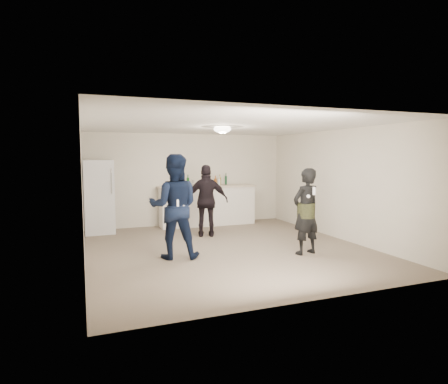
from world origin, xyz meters
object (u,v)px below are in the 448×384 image
object	(u,v)px
man	(174,206)
counter	(208,206)
spectator	(207,201)
shaker	(193,183)
woman	(306,211)
fridge	(99,197)

from	to	relation	value
man	counter	bearing A→B (deg)	-102.90
spectator	man	bearing A→B (deg)	71.55
shaker	man	distance (m)	3.14
shaker	woman	world-z (taller)	woman
counter	spectator	size ratio (longest dim) A/B	1.53
woman	man	bearing A→B (deg)	-26.05
shaker	fridge	bearing A→B (deg)	-179.96
fridge	man	world-z (taller)	man
counter	fridge	world-z (taller)	fridge
man	spectator	size ratio (longest dim) A/B	1.14
counter	shaker	size ratio (longest dim) A/B	15.29
shaker	woman	size ratio (longest dim) A/B	0.10
woman	spectator	distance (m)	2.55
counter	shaker	distance (m)	0.78
woman	fridge	bearing A→B (deg)	-55.49
counter	spectator	bearing A→B (deg)	-108.85
counter	woman	size ratio (longest dim) A/B	1.56
man	woman	size ratio (longest dim) A/B	1.16
shaker	woman	distance (m)	3.76
fridge	spectator	bearing A→B (deg)	-29.32
fridge	woman	world-z (taller)	fridge
woman	spectator	bearing A→B (deg)	-71.20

